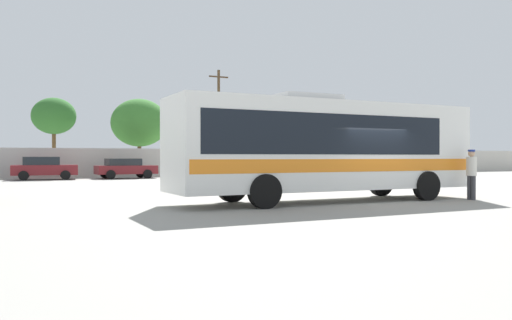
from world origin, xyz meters
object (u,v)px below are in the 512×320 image
at_px(coach_bus_white_orange, 323,145).
at_px(roadside_tree_midleft, 54,116).
at_px(utility_pole_near, 219,120).
at_px(attendant_by_bus_door, 471,171).
at_px(parked_car_second_maroon, 44,168).
at_px(parked_car_third_maroon, 125,168).
at_px(roadside_tree_midright, 139,123).

xyz_separation_m(coach_bus_white_orange, roadside_tree_midleft, (-7.06, 31.28, 3.02)).
xyz_separation_m(utility_pole_near, roadside_tree_midleft, (-13.33, 4.02, 0.18)).
relative_size(attendant_by_bus_door, roadside_tree_midleft, 0.28).
xyz_separation_m(parked_car_second_maroon, utility_pole_near, (14.43, 5.03, 3.97)).
relative_size(parked_car_third_maroon, roadside_tree_midleft, 0.66).
height_order(parked_car_third_maroon, roadside_tree_midleft, roadside_tree_midleft).
height_order(coach_bus_white_orange, attendant_by_bus_door, coach_bus_white_orange).
bearing_deg(roadside_tree_midleft, coach_bus_white_orange, -77.27).
bearing_deg(parked_car_second_maroon, coach_bus_white_orange, -69.83).
bearing_deg(coach_bus_white_orange, roadside_tree_midleft, 102.73).
distance_m(utility_pole_near, roadside_tree_midleft, 13.93).
xyz_separation_m(coach_bus_white_orange, utility_pole_near, (6.27, 27.26, 2.84)).
bearing_deg(roadside_tree_midright, roadside_tree_midleft, 149.44).
distance_m(coach_bus_white_orange, utility_pole_near, 28.11).
height_order(utility_pole_near, roadside_tree_midright, utility_pole_near).
height_order(attendant_by_bus_door, roadside_tree_midleft, roadside_tree_midleft).
bearing_deg(parked_car_second_maroon, utility_pole_near, 19.23).
distance_m(coach_bus_white_orange, parked_car_second_maroon, 23.70).
xyz_separation_m(coach_bus_white_orange, parked_car_second_maroon, (-8.16, 22.22, -1.13)).
bearing_deg(utility_pole_near, coach_bus_white_orange, -102.95).
xyz_separation_m(attendant_by_bus_door, parked_car_third_maroon, (-8.06, 23.54, -0.27)).
xyz_separation_m(utility_pole_near, roadside_tree_midright, (-6.92, 0.24, -0.43)).
bearing_deg(parked_car_third_maroon, parked_car_second_maroon, 177.25).
bearing_deg(coach_bus_white_orange, parked_car_third_maroon, 97.26).
bearing_deg(utility_pole_near, attendant_by_bus_door, -92.00).
distance_m(attendant_by_bus_door, parked_car_third_maroon, 24.88).
relative_size(coach_bus_white_orange, parked_car_second_maroon, 2.66).
relative_size(coach_bus_white_orange, roadside_tree_midleft, 1.71).
distance_m(roadside_tree_midleft, roadside_tree_midright, 7.47).
bearing_deg(parked_car_third_maroon, roadside_tree_midright, 68.76).
xyz_separation_m(parked_car_second_maroon, parked_car_third_maroon, (5.36, -0.26, -0.05)).
height_order(attendant_by_bus_door, utility_pole_near, utility_pole_near).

